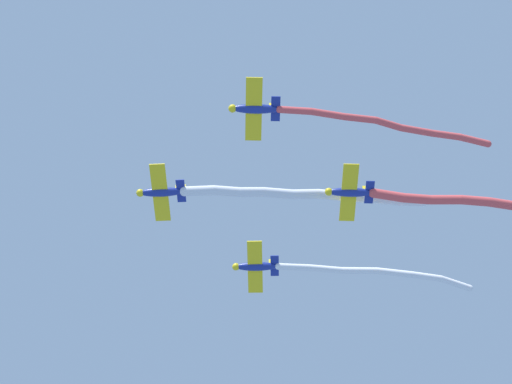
% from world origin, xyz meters
% --- Properties ---
extents(airplane_lead, '(6.28, 4.68, 1.57)m').
position_xyz_m(airplane_lead, '(-2.29, -1.61, 81.20)').
color(airplane_lead, navy).
extents(smoke_trail_lead, '(4.17, 24.12, 3.97)m').
position_xyz_m(smoke_trail_lead, '(-3.41, 12.25, 82.44)').
color(smoke_trail_lead, white).
extents(airplane_left_wing, '(6.25, 4.65, 1.57)m').
position_xyz_m(airplane_left_wing, '(6.61, 7.21, 80.80)').
color(airplane_left_wing, navy).
extents(smoke_trail_left_wing, '(4.40, 19.68, 1.68)m').
position_xyz_m(smoke_trail_left_wing, '(5.03, 19.04, 80.76)').
color(smoke_trail_left_wing, '#DB4C4C').
extents(airplane_right_wing, '(6.24, 4.64, 1.57)m').
position_xyz_m(airplane_right_wing, '(-11.10, 7.29, 81.50)').
color(airplane_right_wing, navy).
extents(smoke_trail_right_wing, '(3.40, 19.86, 1.33)m').
position_xyz_m(smoke_trail_right_wing, '(-12.00, 19.21, 81.56)').
color(smoke_trail_right_wing, white).
extents(airplane_slot, '(6.25, 4.66, 1.57)m').
position_xyz_m(airplane_slot, '(-2.20, 16.10, 81.00)').
color(airplane_slot, navy).
extents(smoke_trail_slot, '(3.60, 20.70, 1.62)m').
position_xyz_m(smoke_trail_slot, '(-3.34, 28.22, 80.80)').
color(smoke_trail_slot, '#DB4C4C').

